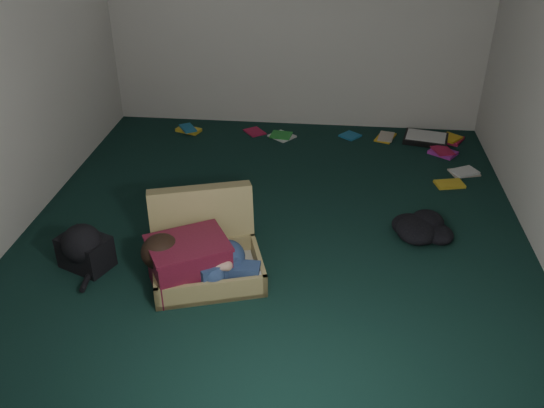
# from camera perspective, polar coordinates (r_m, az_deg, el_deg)

# --- Properties ---
(floor) EXTENTS (4.50, 4.50, 0.00)m
(floor) POSITION_cam_1_polar(r_m,az_deg,el_deg) (4.62, 0.20, -2.79)
(floor) COLOR black
(floor) RESTS_ON ground
(wall_back) EXTENTS (4.50, 0.00, 4.50)m
(wall_back) POSITION_cam_1_polar(r_m,az_deg,el_deg) (6.22, 2.46, 19.10)
(wall_back) COLOR silver
(wall_back) RESTS_ON ground
(wall_front) EXTENTS (4.50, 0.00, 4.50)m
(wall_front) POSITION_cam_1_polar(r_m,az_deg,el_deg) (2.05, -6.22, -6.97)
(wall_front) COLOR silver
(wall_front) RESTS_ON ground
(suitcase) EXTENTS (0.94, 0.92, 0.55)m
(suitcase) POSITION_cam_1_polar(r_m,az_deg,el_deg) (4.17, -6.62, -4.40)
(suitcase) COLOR tan
(suitcase) RESTS_ON floor
(person) EXTENTS (0.84, 0.42, 0.34)m
(person) POSITION_cam_1_polar(r_m,az_deg,el_deg) (3.98, -7.14, -5.50)
(person) COLOR white
(person) RESTS_ON suitcase
(maroon_bin) EXTENTS (0.66, 0.62, 0.36)m
(maroon_bin) POSITION_cam_1_polar(r_m,az_deg,el_deg) (4.01, -8.19, -5.84)
(maroon_bin) COLOR maroon
(maroon_bin) RESTS_ON floor
(backpack) EXTENTS (0.55, 0.50, 0.27)m
(backpack) POSITION_cam_1_polar(r_m,az_deg,el_deg) (4.39, -18.01, -4.42)
(backpack) COLOR black
(backpack) RESTS_ON floor
(clothing_pile) EXTENTS (0.52, 0.48, 0.13)m
(clothing_pile) POSITION_cam_1_polar(r_m,az_deg,el_deg) (4.71, 14.98, -2.22)
(clothing_pile) COLOR black
(clothing_pile) RESTS_ON floor
(paper_tray) EXTENTS (0.51, 0.42, 0.06)m
(paper_tray) POSITION_cam_1_polar(r_m,az_deg,el_deg) (6.36, 14.99, 6.30)
(paper_tray) COLOR black
(paper_tray) RESTS_ON floor
(book_scatter) EXTENTS (3.08, 1.27, 0.02)m
(book_scatter) POSITION_cam_1_polar(r_m,az_deg,el_deg) (6.12, 9.23, 5.80)
(book_scatter) COLOR gold
(book_scatter) RESTS_ON floor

